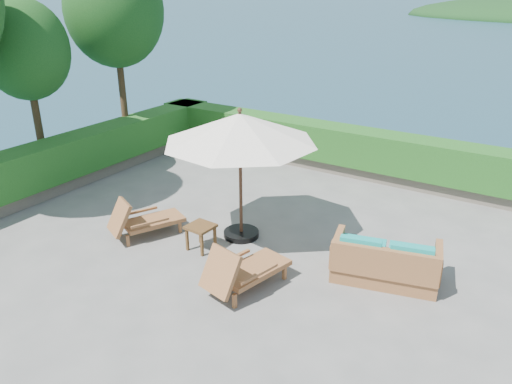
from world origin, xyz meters
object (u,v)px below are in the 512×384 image
Objects in this scene: patio_umbrella at (240,129)px; lounge_left at (143,220)px; wicker_loveseat at (385,263)px; side_table at (201,230)px; lounge_right at (243,270)px.

patio_umbrella is 2.29× the size of lounge_left.
wicker_loveseat is at bearing -0.56° from patio_umbrella.
patio_umbrella is 7.14× the size of side_table.
lounge_left is 3.12× the size of side_table.
patio_umbrella reaches higher than lounge_right.
lounge_right reaches higher than lounge_left.
wicker_loveseat is at bearing 51.80° from lounge_right.
patio_umbrella is 2.88m from lounge_right.
side_table is (1.43, 0.21, 0.07)m from lounge_left.
patio_umbrella is 1.87× the size of wicker_loveseat.
patio_umbrella is at bearing 57.36° from lounge_left.
lounge_right reaches higher than side_table.
side_table is (-1.56, 0.77, 0.04)m from lounge_right.
side_table is at bearing -179.89° from wicker_loveseat.
wicker_loveseat is (3.60, 0.89, -0.09)m from side_table.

